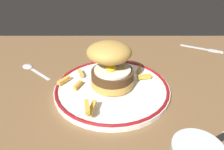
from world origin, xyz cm
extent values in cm
cube|color=brown|center=(0.00, 0.00, -2.00)|extent=(122.50, 83.69, 4.00)
cylinder|color=white|center=(4.08, 3.25, 0.60)|extent=(28.48, 28.48, 1.20)
torus|color=maroon|center=(4.08, 3.25, 1.20)|extent=(28.08, 28.08, 0.80)
cylinder|color=gold|center=(4.17, 3.92, 2.50)|extent=(10.59, 10.59, 1.80)
cylinder|color=#452C16|center=(4.17, 3.92, 4.40)|extent=(10.31, 10.31, 2.01)
cylinder|color=white|center=(4.17, 3.92, 5.66)|extent=(8.87, 8.87, 0.50)
ellipsoid|color=yellow|center=(3.78, 3.57, 6.33)|extent=(2.60, 2.60, 1.40)
ellipsoid|color=#C19444|center=(3.40, 5.20, 9.72)|extent=(12.89, 13.11, 5.54)
cube|color=gold|center=(-4.32, 8.50, 2.04)|extent=(2.03, 3.42, 0.88)
cube|color=gold|center=(12.41, 6.64, 2.06)|extent=(3.77, 1.53, 0.92)
cube|color=gold|center=(8.16, 9.49, 2.05)|extent=(3.46, 2.60, 0.90)
cube|color=gold|center=(-4.28, 2.76, 2.02)|extent=(1.98, 3.28, 0.84)
cube|color=gold|center=(-8.10, 4.85, 2.08)|extent=(2.89, 3.60, 0.96)
cube|color=gold|center=(-0.86, -7.89, 3.94)|extent=(1.51, 3.88, 0.93)
cube|color=gold|center=(11.52, 10.73, 1.99)|extent=(1.57, 2.98, 0.77)
cube|color=gold|center=(2.47, 15.45, 2.03)|extent=(3.29, 1.00, 0.87)
cube|color=gold|center=(-0.20, -6.94, 2.87)|extent=(1.65, 4.44, 0.85)
cube|color=silver|center=(33.66, 29.98, 0.18)|extent=(9.35, 5.45, 0.36)
cube|color=silver|center=(39.00, 27.24, 0.18)|extent=(3.14, 3.05, 0.32)
cube|color=silver|center=(41.30, 26.90, 0.18)|extent=(2.25, 1.33, 0.28)
cube|color=silver|center=(41.07, 26.46, 0.18)|extent=(2.25, 1.33, 0.28)
cube|color=silver|center=(40.84, 26.01, 0.18)|extent=(2.25, 1.33, 0.28)
cube|color=silver|center=(40.61, 25.57, 0.18)|extent=(2.25, 1.33, 0.28)
cube|color=black|center=(23.25, -13.14, 0.30)|extent=(7.62, 4.84, 0.70)
cube|color=silver|center=(-16.26, 11.17, 0.20)|extent=(7.22, 6.62, 0.32)
ellipsoid|color=silver|center=(-21.45, 15.86, 0.40)|extent=(4.41, 4.34, 0.90)
camera|label=1|loc=(4.06, -40.96, 31.14)|focal=34.44mm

